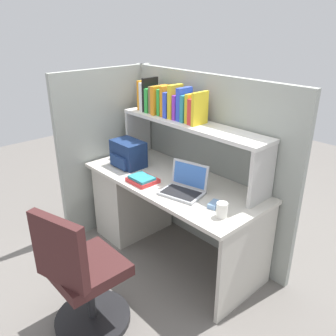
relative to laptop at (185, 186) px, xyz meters
The scene contains 12 objects.
ground_plane 0.82m from the laptop, 159.03° to the left, with size 8.00×8.00×0.00m, color slate.
desk 0.73m from the laptop, behind, with size 1.60×0.70×0.73m.
cubicle_partition_rear 0.52m from the laptop, 115.83° to the left, with size 1.84×0.05×1.55m, color #939991.
cubicle_partition_left 1.08m from the laptop, behind, with size 0.05×1.06×1.55m, color #939991.
overhead_hutch 0.47m from the laptop, 128.24° to the left, with size 1.44×0.28×0.45m.
reference_books_on_shelf 0.78m from the laptop, 149.97° to the left, with size 0.73×0.19×0.30m.
laptop is the anchor object (origin of this frame).
backpack 0.72m from the laptop, behind, with size 0.30×0.23×0.23m.
computer_mouse 0.30m from the laptop, ahead, with size 0.06×0.10×0.03m, color #7299C6.
paper_cup 0.42m from the laptop, ahead, with size 0.08×0.08×0.10m, color white.
desk_book_stack 0.38m from the laptop, 160.96° to the right, with size 0.22×0.19×0.05m.
office_chair 0.98m from the laptop, 91.62° to the right, with size 0.52×0.54×0.93m.
Camera 1 is at (1.88, -1.77, 1.94)m, focal length 37.18 mm.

